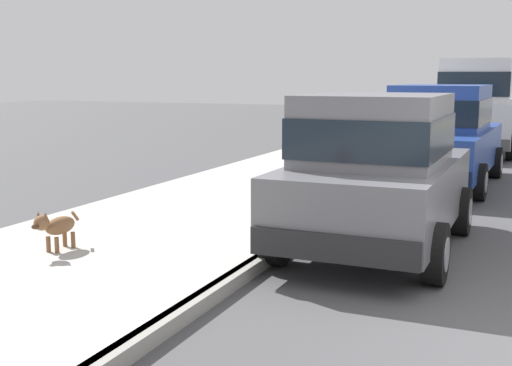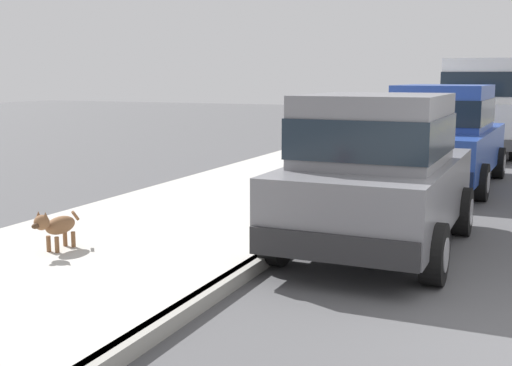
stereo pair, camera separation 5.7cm
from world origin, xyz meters
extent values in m
cube|color=gray|center=(-3.20, 0.00, 0.07)|extent=(0.16, 64.00, 0.14)
cube|color=#B7B5AD|center=(-5.00, 0.00, 0.07)|extent=(3.60, 64.00, 0.14)
cube|color=slate|center=(-2.22, 2.28, 0.70)|extent=(1.74, 3.71, 0.76)
cube|color=slate|center=(-2.22, 2.03, 1.48)|extent=(1.52, 1.91, 0.80)
cube|color=#19232D|center=(-2.22, 2.03, 1.42)|extent=(1.56, 1.95, 0.44)
cube|color=#252527|center=(-2.21, 4.08, 0.46)|extent=(1.69, 0.21, 0.28)
cube|color=#252527|center=(-2.23, 0.48, 0.46)|extent=(1.69, 0.21, 0.28)
cylinder|color=black|center=(-3.08, 3.43, 0.32)|extent=(0.22, 0.64, 0.64)
cylinder|color=#9E9EA3|center=(-3.08, 3.43, 0.32)|extent=(0.24, 0.35, 0.35)
cylinder|color=black|center=(-1.36, 3.42, 0.32)|extent=(0.22, 0.64, 0.64)
cylinder|color=#9E9EA3|center=(-1.36, 3.42, 0.32)|extent=(0.24, 0.35, 0.35)
cylinder|color=black|center=(-3.09, 1.13, 0.32)|extent=(0.22, 0.64, 0.64)
cylinder|color=#9E9EA3|center=(-3.09, 1.13, 0.32)|extent=(0.24, 0.35, 0.35)
cylinder|color=black|center=(-1.37, 1.13, 0.32)|extent=(0.22, 0.64, 0.64)
cylinder|color=#9E9EA3|center=(-1.37, 1.13, 0.32)|extent=(0.24, 0.35, 0.35)
cube|color=#EAEACC|center=(-2.75, 4.11, 0.81)|extent=(0.28, 0.08, 0.14)
cube|color=#EAEACC|center=(-1.68, 4.10, 0.81)|extent=(0.28, 0.08, 0.14)
cube|color=#28479E|center=(-2.20, 7.49, 0.70)|extent=(1.96, 4.56, 0.76)
cube|color=#28479E|center=(-2.20, 7.39, 1.50)|extent=(1.66, 2.16, 0.84)
cube|color=#19232D|center=(-2.20, 7.39, 1.44)|extent=(1.70, 2.20, 0.46)
cube|color=#0E1837|center=(-2.12, 9.68, 0.46)|extent=(1.77, 0.26, 0.28)
cube|color=#0E1837|center=(-2.28, 5.29, 0.46)|extent=(1.77, 0.26, 0.28)
cylinder|color=black|center=(-3.04, 8.91, 0.32)|extent=(0.24, 0.65, 0.64)
cylinder|color=#9E9EA3|center=(-3.04, 8.91, 0.32)|extent=(0.25, 0.36, 0.35)
cylinder|color=black|center=(-1.25, 8.85, 0.32)|extent=(0.24, 0.65, 0.64)
cylinder|color=#9E9EA3|center=(-1.25, 8.85, 0.32)|extent=(0.25, 0.36, 0.35)
cylinder|color=black|center=(-3.15, 6.12, 0.32)|extent=(0.24, 0.65, 0.64)
cylinder|color=#9E9EA3|center=(-3.15, 6.12, 0.32)|extent=(0.25, 0.36, 0.35)
cylinder|color=black|center=(-1.35, 6.06, 0.32)|extent=(0.24, 0.65, 0.64)
cylinder|color=#9E9EA3|center=(-1.35, 6.06, 0.32)|extent=(0.25, 0.36, 0.35)
cube|color=#EAEACC|center=(-2.67, 9.73, 0.81)|extent=(0.28, 0.09, 0.14)
cube|color=#EAEACC|center=(-1.56, 9.69, 0.81)|extent=(0.28, 0.09, 0.14)
cube|color=white|center=(-2.08, 13.48, 0.87)|extent=(2.05, 4.86, 1.10)
cube|color=white|center=(-2.08, 13.48, 1.97)|extent=(1.79, 3.85, 1.10)
cube|color=#19232D|center=(-2.08, 13.48, 1.89)|extent=(1.83, 3.89, 0.61)
cube|color=#505050|center=(-2.15, 15.82, 0.46)|extent=(1.87, 0.26, 0.28)
cube|color=#505050|center=(-2.01, 11.13, 0.46)|extent=(1.87, 0.26, 0.28)
cylinder|color=black|center=(-3.08, 14.93, 0.32)|extent=(0.24, 0.65, 0.64)
cylinder|color=#9E9EA3|center=(-3.08, 14.93, 0.32)|extent=(0.25, 0.36, 0.35)
cylinder|color=black|center=(-1.18, 14.99, 0.32)|extent=(0.24, 0.65, 0.64)
cylinder|color=#9E9EA3|center=(-1.18, 14.99, 0.32)|extent=(0.25, 0.36, 0.35)
cylinder|color=black|center=(-2.98, 11.96, 0.32)|extent=(0.24, 0.65, 0.64)
cylinder|color=#9E9EA3|center=(-2.98, 11.96, 0.32)|extent=(0.25, 0.36, 0.35)
cylinder|color=black|center=(-1.08, 12.02, 0.32)|extent=(0.24, 0.65, 0.64)
cylinder|color=#9E9EA3|center=(-1.08, 12.02, 0.32)|extent=(0.25, 0.36, 0.35)
cube|color=#EAEACC|center=(-2.74, 15.84, 1.04)|extent=(0.28, 0.09, 0.14)
cube|color=#EAEACC|center=(-1.57, 15.87, 1.04)|extent=(0.28, 0.09, 0.14)
ellipsoid|color=brown|center=(-5.38, 0.30, 0.42)|extent=(0.21, 0.44, 0.20)
cylinder|color=brown|center=(-5.32, 0.16, 0.23)|extent=(0.05, 0.05, 0.18)
cylinder|color=brown|center=(-5.44, 0.16, 0.23)|extent=(0.05, 0.05, 0.18)
cylinder|color=brown|center=(-5.32, 0.43, 0.23)|extent=(0.05, 0.05, 0.18)
cylinder|color=brown|center=(-5.44, 0.43, 0.23)|extent=(0.05, 0.05, 0.18)
sphere|color=brown|center=(-5.39, 0.01, 0.51)|extent=(0.17, 0.17, 0.17)
ellipsoid|color=#432C1C|center=(-5.39, -0.08, 0.49)|extent=(0.07, 0.11, 0.06)
cone|color=brown|center=(-5.34, 0.02, 0.59)|extent=(0.06, 0.06, 0.07)
cone|color=brown|center=(-5.44, 0.02, 0.59)|extent=(0.06, 0.06, 0.07)
cylinder|color=brown|center=(-5.38, 0.56, 0.48)|extent=(0.04, 0.12, 0.13)
camera|label=1|loc=(-0.50, -5.48, 2.08)|focal=46.13mm
camera|label=2|loc=(-0.45, -5.46, 2.08)|focal=46.13mm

